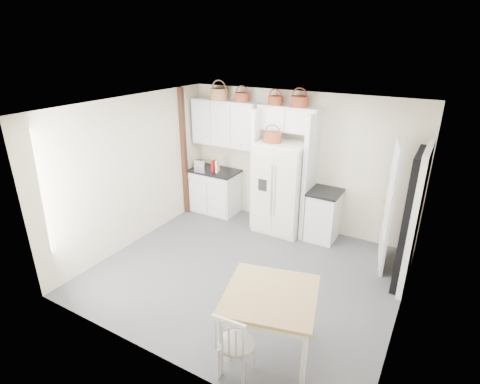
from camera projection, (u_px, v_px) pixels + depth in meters
The scene contains 27 objects.
floor at pixel (246, 272), 5.96m from camera, with size 4.50×4.50×0.00m, color #474749.
ceiling at pixel (247, 108), 4.98m from camera, with size 4.50×4.50×0.00m, color white.
wall_back at pixel (298, 161), 7.07m from camera, with size 4.50×4.50×0.00m, color beige.
wall_left at pixel (134, 172), 6.51m from camera, with size 4.00×4.00×0.00m, color beige.
wall_right at pixel (412, 235), 4.43m from camera, with size 4.00×4.00×0.00m, color beige.
refrigerator at pixel (281, 187), 7.00m from camera, with size 0.90×0.72×1.74m, color silver.
base_cab_left at pixel (215, 191), 7.94m from camera, with size 0.96×0.61×0.89m, color white.
base_cab_right at pixel (323, 216), 6.84m from camera, with size 0.51×0.61×0.89m, color white.
dining_table at pixel (270, 324), 4.29m from camera, with size 1.01×1.01×0.84m, color brown.
windsor_chair at pixel (236, 344), 4.01m from camera, with size 0.41×0.37×0.84m, color white.
counter_left at pixel (215, 171), 7.77m from camera, with size 1.00×0.65×0.04m, color black.
counter_right at pixel (326, 192), 6.67m from camera, with size 0.55×0.65×0.04m, color black.
toaster at pixel (200, 163), 7.90m from camera, with size 0.23×0.13×0.16m, color silver.
cookbook_red at pixel (214, 166), 7.63m from camera, with size 0.04×0.16×0.24m, color red.
cookbook_cream at pixel (217, 166), 7.59m from camera, with size 0.04×0.17×0.26m, color beige.
basket_upper_b at pixel (219, 94), 7.26m from camera, with size 0.36×0.36×0.21m, color #A27A49.
basket_upper_c at pixel (242, 97), 7.03m from camera, with size 0.29×0.29×0.17m, color brown.
basket_bridge_a at pixel (275, 100), 6.71m from camera, with size 0.27×0.27×0.15m, color brown.
basket_bridge_b at pixel (299, 101), 6.49m from camera, with size 0.32×0.32×0.18m, color brown.
basket_fridge_a at pixel (272, 138), 6.64m from camera, with size 0.33×0.33×0.18m, color brown.
upper_cabinet at pixel (225, 123), 7.40m from camera, with size 1.40×0.34×0.90m, color white.
bridge_cabinet at pixel (289, 119), 6.69m from camera, with size 1.12×0.34×0.45m, color white.
fridge_panel_left at pixel (259, 168), 7.19m from camera, with size 0.08×0.60×2.30m, color white.
fridge_panel_right at pixel (310, 177), 6.72m from camera, with size 0.08×0.60×2.30m, color white.
trim_post at pixel (184, 153), 7.57m from camera, with size 0.09×0.09×2.60m, color #422010.
doorway_void at pixel (411, 221), 5.38m from camera, with size 0.18×0.85×2.05m, color black.
door_slab at pixel (389, 207), 5.81m from camera, with size 0.80×0.04×2.05m, color white.
Camera 1 is at (2.44, -4.40, 3.45)m, focal length 28.00 mm.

